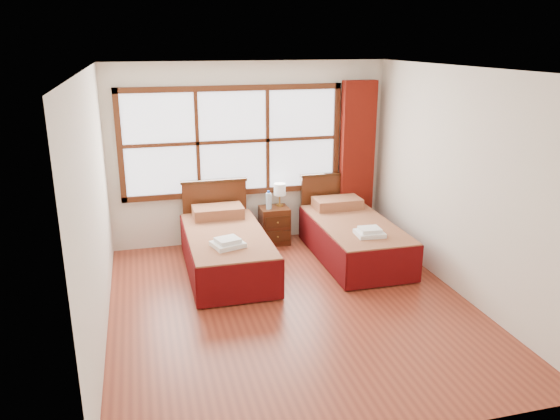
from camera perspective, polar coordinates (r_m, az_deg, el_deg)
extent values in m
plane|color=brown|center=(6.26, 1.26, -9.99)|extent=(4.50, 4.50, 0.00)
plane|color=white|center=(5.56, 1.44, 14.53)|extent=(4.50, 4.50, 0.00)
plane|color=silver|center=(7.90, -3.16, 5.86)|extent=(4.00, 0.00, 4.00)
plane|color=silver|center=(5.59, -18.79, 0.03)|extent=(0.00, 4.50, 4.50)
plane|color=silver|center=(6.59, 18.32, 2.66)|extent=(0.00, 4.50, 4.50)
cube|color=white|center=(7.79, -4.96, 7.16)|extent=(3.00, 0.02, 1.40)
cube|color=#4A2210|center=(7.94, -4.79, 1.87)|extent=(3.16, 0.06, 0.08)
cube|color=#4A2210|center=(7.67, -5.08, 12.57)|extent=(3.16, 0.06, 0.08)
cube|color=#4A2210|center=(7.67, -16.41, 6.35)|extent=(0.08, 0.06, 1.56)
cube|color=#4A2210|center=(8.17, 5.86, 7.61)|extent=(0.08, 0.06, 1.56)
cube|color=#4A2210|center=(7.70, -8.62, 6.91)|extent=(0.05, 0.05, 1.40)
cube|color=#4A2210|center=(7.87, -1.31, 7.32)|extent=(0.05, 0.05, 1.40)
cube|color=#4A2210|center=(7.77, -4.93, 7.13)|extent=(3.00, 0.05, 0.05)
cube|color=#65120A|center=(8.26, 8.04, 5.31)|extent=(0.50, 0.16, 2.30)
cube|color=#381C0B|center=(7.09, -5.55, -5.37)|extent=(0.87, 1.75, 0.29)
cube|color=#63170E|center=(7.00, -5.61, -3.39)|extent=(0.98, 1.94, 0.24)
cube|color=#57090A|center=(7.00, -9.55, -4.81)|extent=(0.03, 1.94, 0.48)
cube|color=#57090A|center=(7.13, -1.68, -4.12)|extent=(0.03, 1.94, 0.48)
cube|color=#57090A|center=(6.17, -4.11, -7.72)|extent=(0.98, 0.03, 0.48)
cube|color=#63170E|center=(7.59, -6.51, -0.18)|extent=(0.68, 0.40, 0.15)
cube|color=#4A2210|center=(7.92, -6.80, -0.39)|extent=(0.91, 0.06, 0.95)
cube|color=#381C0B|center=(7.78, -6.93, 3.01)|extent=(0.95, 0.08, 0.04)
cube|color=#381C0B|center=(7.54, 7.74, -4.05)|extent=(0.87, 1.73, 0.28)
cube|color=#63170E|center=(7.45, 7.82, -2.19)|extent=(0.97, 1.92, 0.24)
cube|color=#57090A|center=(7.33, 4.25, -3.56)|extent=(0.03, 1.92, 0.48)
cube|color=#57090A|center=(7.69, 11.13, -2.85)|extent=(0.03, 1.92, 0.48)
cube|color=#57090A|center=(6.69, 10.87, -5.97)|extent=(0.97, 0.03, 0.48)
cube|color=#63170E|center=(8.00, 6.00, 0.72)|extent=(0.68, 0.40, 0.15)
cube|color=#4A2210|center=(8.32, 5.22, 0.52)|extent=(0.90, 0.06, 0.94)
cube|color=#381C0B|center=(8.19, 5.31, 3.73)|extent=(0.94, 0.08, 0.04)
cube|color=#4A2210|center=(8.00, -0.60, -1.60)|extent=(0.41, 0.36, 0.55)
cube|color=#381C0B|center=(7.86, -0.26, -2.80)|extent=(0.36, 0.02, 0.16)
cube|color=#381C0B|center=(7.79, -0.26, -1.29)|extent=(0.36, 0.02, 0.16)
sphere|color=#B1943C|center=(7.84, -0.22, -2.84)|extent=(0.03, 0.03, 0.03)
sphere|color=#B1943C|center=(7.77, -0.23, -1.33)|extent=(0.03, 0.03, 0.03)
cube|color=white|center=(6.52, -5.47, -3.59)|extent=(0.43, 0.40, 0.06)
cube|color=white|center=(6.50, -5.48, -3.16)|extent=(0.32, 0.30, 0.05)
cube|color=white|center=(6.96, 9.34, -2.43)|extent=(0.36, 0.32, 0.05)
cube|color=white|center=(6.94, 9.36, -2.04)|extent=(0.27, 0.24, 0.05)
cylinder|color=#BE913D|center=(8.00, -0.04, 0.54)|extent=(0.10, 0.10, 0.02)
cylinder|color=#BE913D|center=(7.98, -0.04, 1.09)|extent=(0.02, 0.02, 0.14)
cylinder|color=white|center=(7.94, -0.04, 2.18)|extent=(0.17, 0.17, 0.17)
cylinder|color=silver|center=(7.81, -1.22, 0.95)|extent=(0.07, 0.07, 0.24)
cylinder|color=#1843B4|center=(7.77, -1.22, 1.91)|extent=(0.03, 0.03, 0.03)
cylinder|color=silver|center=(7.83, -1.11, 0.88)|extent=(0.06, 0.06, 0.21)
cylinder|color=#1843B4|center=(7.79, -1.12, 1.74)|extent=(0.03, 0.03, 0.03)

